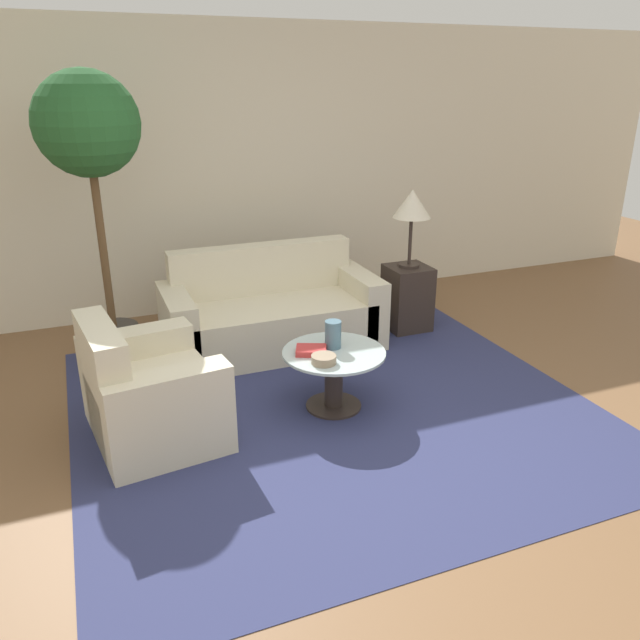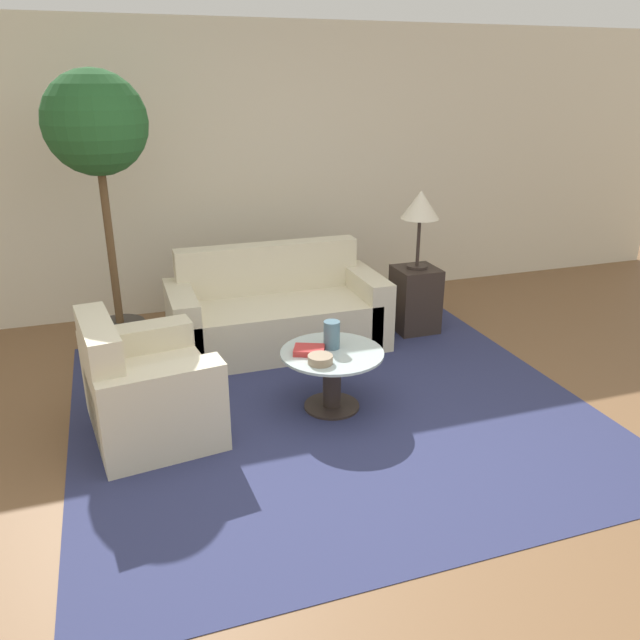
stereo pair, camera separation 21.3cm
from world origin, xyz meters
name	(u,v)px [view 1 (the left image)]	position (x,y,z in m)	size (l,w,h in m)	color
ground_plane	(362,472)	(0.00, 0.00, 0.00)	(14.00, 14.00, 0.00)	brown
wall_back	(223,172)	(0.00, 3.08, 1.30)	(10.00, 0.06, 2.60)	beige
rug	(333,406)	(0.14, 0.76, 0.00)	(3.39, 3.20, 0.01)	navy
sofa_main	(270,315)	(0.07, 1.93, 0.27)	(1.74, 0.79, 0.82)	beige
armchair	(145,397)	(-1.08, 0.85, 0.27)	(0.84, 1.01, 0.78)	beige
coffee_table	(334,371)	(0.14, 0.76, 0.27)	(0.69, 0.69, 0.42)	#332823
side_table	(407,298)	(1.32, 1.86, 0.29)	(0.36, 0.36, 0.57)	#332823
table_lamp	(412,206)	(1.32, 1.86, 1.10)	(0.32, 0.32, 0.67)	#332823
potted_plant	(90,149)	(-1.17, 2.08, 1.64)	(0.74, 0.74, 2.18)	#3D3833
vase	(333,334)	(0.16, 0.82, 0.51)	(0.11, 0.11, 0.19)	slate
bowl	(324,359)	(0.01, 0.61, 0.44)	(0.16, 0.16, 0.05)	gray
book_stack	(311,350)	(-0.01, 0.79, 0.44)	(0.24, 0.22, 0.04)	#BC3333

